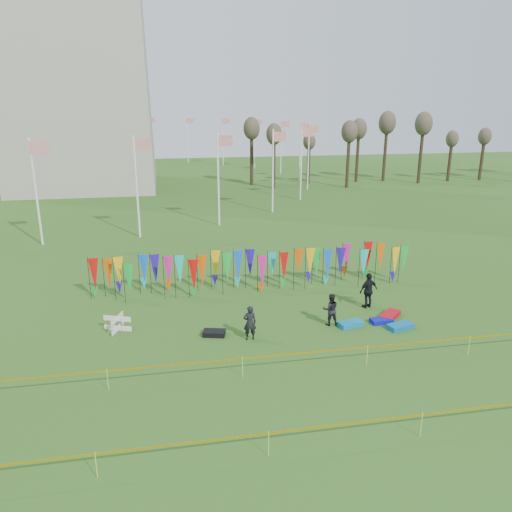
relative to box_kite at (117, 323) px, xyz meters
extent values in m
plane|color=#2B4E16|center=(7.21, -3.45, -0.39)|extent=(160.00, 160.00, 0.00)
cylinder|color=white|center=(21.21, 44.55, 3.61)|extent=(0.16, 0.16, 8.00)
plane|color=red|center=(21.81, 44.55, 6.91)|extent=(1.40, 0.00, 1.40)
cylinder|color=white|center=(20.25, 51.79, 3.61)|extent=(0.16, 0.16, 8.00)
plane|color=red|center=(20.85, 51.79, 6.91)|extent=(1.40, 0.00, 1.40)
cylinder|color=white|center=(17.46, 58.55, 3.61)|extent=(0.16, 0.16, 8.00)
plane|color=red|center=(18.06, 58.55, 6.91)|extent=(1.40, 0.00, 1.40)
cylinder|color=white|center=(13.01, 64.34, 3.61)|extent=(0.16, 0.16, 8.00)
plane|color=red|center=(13.61, 64.34, 6.91)|extent=(1.40, 0.00, 1.40)
cylinder|color=white|center=(7.21, 68.79, 3.61)|extent=(0.16, 0.16, 8.00)
plane|color=red|center=(7.81, 68.79, 6.91)|extent=(1.40, 0.00, 1.40)
cylinder|color=white|center=(0.45, 71.59, 3.61)|extent=(0.16, 0.16, 8.00)
plane|color=red|center=(1.05, 71.59, 6.91)|extent=(1.40, 0.00, 1.40)
cylinder|color=white|center=(-6.79, 72.55, 3.61)|extent=(0.16, 0.16, 8.00)
plane|color=red|center=(-6.19, 72.55, 6.91)|extent=(1.40, 0.00, 1.40)
cylinder|color=white|center=(-14.04, 71.59, 3.61)|extent=(0.16, 0.16, 8.00)
plane|color=red|center=(-13.44, 71.59, 6.91)|extent=(1.40, 0.00, 1.40)
cylinder|color=white|center=(-20.79, 68.79, 3.61)|extent=(0.16, 0.16, 8.00)
plane|color=red|center=(-20.19, 68.79, 6.91)|extent=(1.40, 0.00, 1.40)
cylinder|color=white|center=(-6.79, 16.55, 3.61)|extent=(0.16, 0.16, 8.00)
plane|color=red|center=(-6.19, 16.55, 6.91)|extent=(1.40, 0.00, 1.40)
cylinder|color=white|center=(0.45, 17.50, 3.61)|extent=(0.16, 0.16, 8.00)
plane|color=red|center=(1.05, 17.50, 6.91)|extent=(1.40, 0.00, 1.40)
cylinder|color=white|center=(7.21, 20.30, 3.61)|extent=(0.16, 0.16, 8.00)
plane|color=red|center=(7.81, 20.30, 6.91)|extent=(1.40, 0.00, 1.40)
cylinder|color=white|center=(13.01, 24.75, 3.61)|extent=(0.16, 0.16, 8.00)
plane|color=red|center=(13.61, 24.75, 6.91)|extent=(1.40, 0.00, 1.40)
cylinder|color=white|center=(17.46, 30.55, 3.61)|extent=(0.16, 0.16, 8.00)
plane|color=red|center=(18.06, 30.55, 6.91)|extent=(1.40, 0.00, 1.40)
cylinder|color=white|center=(20.25, 37.30, 3.61)|extent=(0.16, 0.16, 8.00)
plane|color=red|center=(20.85, 37.30, 6.91)|extent=(1.40, 0.00, 1.40)
cylinder|color=black|center=(-1.79, 4.10, 0.77)|extent=(0.03, 0.03, 2.31)
cone|color=red|center=(-1.51, 4.10, 1.04)|extent=(0.64, 0.64, 1.60)
cylinder|color=black|center=(-1.13, 4.10, 0.77)|extent=(0.03, 0.03, 2.31)
cone|color=#E64F07|center=(-0.85, 4.10, 1.04)|extent=(0.64, 0.64, 1.60)
cylinder|color=black|center=(-0.46, 4.10, 0.77)|extent=(0.03, 0.03, 2.31)
cone|color=#FFAB0D|center=(-0.18, 4.10, 1.04)|extent=(0.64, 0.64, 1.60)
cylinder|color=black|center=(0.21, 4.10, 0.77)|extent=(0.03, 0.03, 2.31)
cone|color=green|center=(0.49, 4.10, 1.04)|extent=(0.64, 0.64, 1.60)
cylinder|color=black|center=(0.87, 4.10, 0.77)|extent=(0.03, 0.03, 2.31)
cone|color=blue|center=(1.15, 4.10, 1.04)|extent=(0.64, 0.64, 1.60)
cylinder|color=black|center=(1.54, 4.10, 0.77)|extent=(0.03, 0.03, 2.31)
cone|color=#25119C|center=(1.82, 4.10, 1.04)|extent=(0.64, 0.64, 1.60)
cylinder|color=black|center=(2.21, 4.10, 0.77)|extent=(0.03, 0.03, 2.31)
cone|color=#D01784|center=(2.49, 4.10, 1.04)|extent=(0.64, 0.64, 1.60)
cylinder|color=black|center=(2.87, 4.10, 0.77)|extent=(0.03, 0.03, 2.31)
cone|color=#0CBBB0|center=(3.15, 4.10, 1.04)|extent=(0.64, 0.64, 1.60)
cylinder|color=black|center=(3.54, 4.10, 0.77)|extent=(0.03, 0.03, 2.31)
cone|color=red|center=(3.82, 4.10, 1.04)|extent=(0.64, 0.64, 1.60)
cylinder|color=black|center=(4.21, 4.10, 0.77)|extent=(0.03, 0.03, 2.31)
cone|color=#E64F07|center=(4.49, 4.10, 1.04)|extent=(0.64, 0.64, 1.60)
cylinder|color=black|center=(4.87, 4.10, 0.77)|extent=(0.03, 0.03, 2.31)
cone|color=#FFAB0D|center=(5.15, 4.10, 1.04)|extent=(0.64, 0.64, 1.60)
cylinder|color=black|center=(5.54, 4.10, 0.77)|extent=(0.03, 0.03, 2.31)
cone|color=green|center=(5.82, 4.10, 1.04)|extent=(0.64, 0.64, 1.60)
cylinder|color=black|center=(6.21, 4.10, 0.77)|extent=(0.03, 0.03, 2.31)
cone|color=blue|center=(6.49, 4.10, 1.04)|extent=(0.64, 0.64, 1.60)
cylinder|color=black|center=(6.87, 4.10, 0.77)|extent=(0.03, 0.03, 2.31)
cone|color=#25119C|center=(7.15, 4.10, 1.04)|extent=(0.64, 0.64, 1.60)
cylinder|color=black|center=(7.54, 4.10, 0.77)|extent=(0.03, 0.03, 2.31)
cone|color=#D01784|center=(7.82, 4.10, 1.04)|extent=(0.64, 0.64, 1.60)
cylinder|color=black|center=(8.21, 4.10, 0.77)|extent=(0.03, 0.03, 2.31)
cone|color=#0CBBB0|center=(8.49, 4.10, 1.04)|extent=(0.64, 0.64, 1.60)
cylinder|color=black|center=(8.87, 4.10, 0.77)|extent=(0.03, 0.03, 2.31)
cone|color=red|center=(9.15, 4.10, 1.04)|extent=(0.64, 0.64, 1.60)
cylinder|color=black|center=(9.54, 4.10, 0.77)|extent=(0.03, 0.03, 2.31)
cone|color=#E64F07|center=(9.82, 4.10, 1.04)|extent=(0.64, 0.64, 1.60)
cylinder|color=black|center=(10.21, 4.10, 0.77)|extent=(0.03, 0.03, 2.31)
cone|color=#FFAB0D|center=(10.49, 4.10, 1.04)|extent=(0.64, 0.64, 1.60)
cylinder|color=black|center=(10.87, 4.10, 0.77)|extent=(0.03, 0.03, 2.31)
cone|color=green|center=(11.15, 4.10, 1.04)|extent=(0.64, 0.64, 1.60)
cylinder|color=black|center=(11.54, 4.10, 0.77)|extent=(0.03, 0.03, 2.31)
cone|color=blue|center=(11.82, 4.10, 1.04)|extent=(0.64, 0.64, 1.60)
cylinder|color=black|center=(12.21, 4.10, 0.77)|extent=(0.03, 0.03, 2.31)
cone|color=#25119C|center=(12.49, 4.10, 1.04)|extent=(0.64, 0.64, 1.60)
cylinder|color=black|center=(12.87, 4.10, 0.77)|extent=(0.03, 0.03, 2.31)
cone|color=#D01784|center=(13.15, 4.10, 1.04)|extent=(0.64, 0.64, 1.60)
cylinder|color=black|center=(13.54, 4.10, 0.77)|extent=(0.03, 0.03, 2.31)
cone|color=#0CBBB0|center=(13.82, 4.10, 1.04)|extent=(0.64, 0.64, 1.60)
cylinder|color=black|center=(14.21, 4.10, 0.77)|extent=(0.03, 0.03, 2.31)
cone|color=red|center=(14.49, 4.10, 1.04)|extent=(0.64, 0.64, 1.60)
cylinder|color=black|center=(14.87, 4.10, 0.77)|extent=(0.03, 0.03, 2.31)
cone|color=#E64F07|center=(15.15, 4.10, 1.04)|extent=(0.64, 0.64, 1.60)
cylinder|color=black|center=(15.54, 4.10, 0.77)|extent=(0.03, 0.03, 2.31)
cone|color=#FFAB0D|center=(15.82, 4.10, 1.04)|extent=(0.64, 0.64, 1.60)
cylinder|color=black|center=(16.21, 4.10, 0.77)|extent=(0.03, 0.03, 2.31)
cone|color=green|center=(16.49, 4.10, 1.04)|extent=(0.64, 0.64, 1.60)
cube|color=#E8C604|center=(7.21, -5.25, 0.43)|extent=(26.00, 0.01, 0.08)
cylinder|color=yellow|center=(0.21, -5.25, 0.06)|extent=(0.02, 0.02, 0.90)
cylinder|color=yellow|center=(5.21, -5.25, 0.06)|extent=(0.02, 0.02, 0.90)
cylinder|color=yellow|center=(10.21, -5.25, 0.06)|extent=(0.02, 0.02, 0.90)
cylinder|color=yellow|center=(15.21, -5.25, 0.06)|extent=(0.02, 0.02, 0.90)
cube|color=#E8C604|center=(7.21, -9.94, 0.43)|extent=(26.00, 0.01, 0.08)
cylinder|color=yellow|center=(0.21, -9.94, 0.06)|extent=(0.02, 0.02, 0.90)
cylinder|color=yellow|center=(5.21, -9.94, 0.06)|extent=(0.02, 0.02, 0.90)
cylinder|color=yellow|center=(10.21, -9.94, 0.06)|extent=(0.02, 0.02, 0.90)
cylinder|color=#352A1A|center=(13.21, 40.55, 2.81)|extent=(0.44, 0.44, 6.40)
ellipsoid|color=#4E4234|center=(13.21, 40.55, 6.17)|extent=(1.92, 1.92, 2.56)
cylinder|color=#352A1A|center=(17.21, 40.55, 2.81)|extent=(0.44, 0.44, 6.40)
ellipsoid|color=#4E4234|center=(17.21, 40.55, 6.17)|extent=(1.92, 1.92, 2.56)
cylinder|color=#352A1A|center=(21.21, 40.55, 2.81)|extent=(0.44, 0.44, 6.40)
ellipsoid|color=#4E4234|center=(21.21, 40.55, 6.17)|extent=(1.92, 1.92, 2.56)
cylinder|color=#352A1A|center=(25.21, 40.55, 2.81)|extent=(0.44, 0.44, 6.40)
ellipsoid|color=#4E4234|center=(25.21, 40.55, 6.17)|extent=(1.92, 1.92, 2.56)
cylinder|color=#352A1A|center=(29.21, 40.55, 2.81)|extent=(0.44, 0.44, 6.40)
ellipsoid|color=#4E4234|center=(29.21, 40.55, 6.17)|extent=(1.92, 1.92, 2.56)
cylinder|color=#352A1A|center=(33.21, 40.55, 2.81)|extent=(0.44, 0.44, 6.40)
ellipsoid|color=#4E4234|center=(33.21, 40.55, 6.17)|extent=(1.92, 1.92, 2.56)
cylinder|color=#352A1A|center=(37.21, 40.55, 2.81)|extent=(0.44, 0.44, 6.40)
ellipsoid|color=#4E4234|center=(37.21, 40.55, 6.17)|extent=(1.92, 1.92, 2.56)
cylinder|color=#352A1A|center=(41.21, 40.55, 2.81)|extent=(0.44, 0.44, 6.40)
ellipsoid|color=#4E4234|center=(41.21, 40.55, 6.17)|extent=(1.92, 1.92, 2.56)
cylinder|color=#352A1A|center=(45.21, 40.55, 2.81)|extent=(0.44, 0.44, 6.40)
ellipsoid|color=#4E4234|center=(45.21, 40.55, 6.17)|extent=(1.92, 1.92, 2.56)
cylinder|color=#352A1A|center=(49.21, 40.55, 2.81)|extent=(0.44, 0.44, 6.40)
ellipsoid|color=#4E4234|center=(49.21, 40.55, 6.17)|extent=(1.92, 1.92, 2.56)
cylinder|color=red|center=(-0.34, -0.34, 0.00)|extent=(0.02, 0.02, 0.78)
cylinder|color=red|center=(0.34, -0.34, 0.00)|extent=(0.02, 0.02, 0.78)
cylinder|color=red|center=(-0.34, 0.34, 0.00)|extent=(0.02, 0.02, 0.78)
cylinder|color=red|center=(0.34, 0.34, 0.00)|extent=(0.02, 0.02, 0.78)
imported|color=black|center=(6.02, -2.03, 0.43)|extent=(0.61, 0.45, 1.65)
imported|color=black|center=(10.15, -1.21, 0.42)|extent=(0.84, 0.58, 1.61)
imported|color=black|center=(12.81, 0.49, 0.57)|extent=(1.26, 0.95, 1.91)
cube|color=#0B78AA|center=(11.08, -1.57, -0.27)|extent=(1.30, 0.86, 0.24)
cube|color=#0B13B8|center=(12.71, -1.48, -0.28)|extent=(1.10, 0.62, 0.22)
cube|color=red|center=(13.39, -0.99, -0.26)|extent=(1.44, 1.39, 0.25)
cube|color=black|center=(4.45, -1.34, -0.27)|extent=(1.14, 0.83, 0.24)
cube|color=#0B61A1|center=(13.35, -2.27, -0.27)|extent=(1.37, 0.90, 0.24)
camera|label=1|loc=(2.47, -22.49, 10.04)|focal=35.00mm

